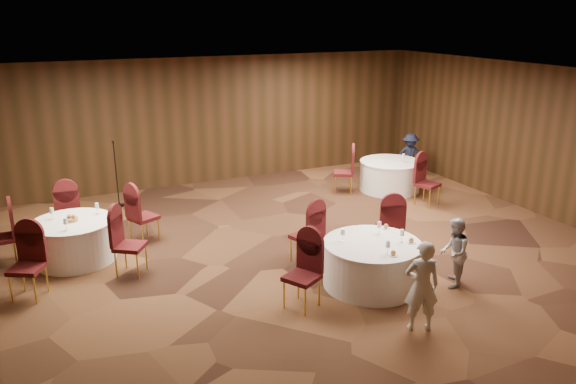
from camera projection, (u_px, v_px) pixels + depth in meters
name	position (u px, v px, depth m)	size (l,w,h in m)	color
ground	(283.00, 253.00, 10.36)	(12.00, 12.00, 0.00)	black
room_shell	(282.00, 149.00, 9.76)	(12.00, 12.00, 12.00)	silver
table_main	(371.00, 264.00, 9.05)	(1.58, 1.58, 0.74)	white
table_left	(74.00, 240.00, 9.97)	(1.43, 1.43, 0.74)	white
table_right	(390.00, 175.00, 13.90)	(1.50, 1.50, 0.74)	white
chairs_main	(335.00, 245.00, 9.47)	(3.04, 2.09, 1.00)	#380B11
chairs_left	(76.00, 234.00, 9.91)	(3.09, 3.04, 1.00)	#380B11
chairs_right	(384.00, 178.00, 13.25)	(1.95, 2.34, 1.00)	#380B11
tabletop_main	(387.00, 237.00, 8.93)	(1.07, 1.12, 0.22)	silver
tabletop_left	(72.00, 217.00, 9.84)	(0.83, 0.74, 0.22)	silver
tabletop_right	(403.00, 156.00, 13.65)	(0.08, 0.08, 0.22)	silver
mic_stand	(118.00, 188.00, 12.74)	(0.24, 0.24, 1.51)	black
woman_a	(422.00, 286.00, 7.69)	(0.49, 0.32, 1.33)	silver
woman_b	(454.00, 253.00, 8.97)	(0.56, 0.44, 1.15)	#AAA9AE
man_c	(410.00, 156.00, 14.87)	(0.78, 0.45, 1.20)	black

